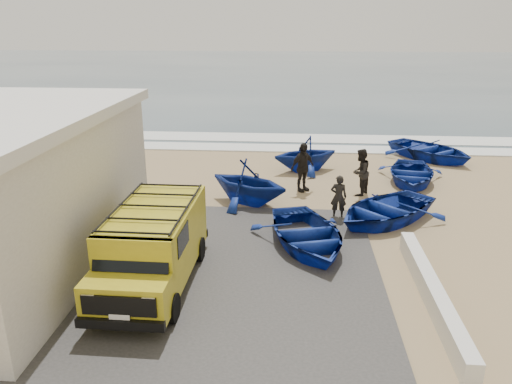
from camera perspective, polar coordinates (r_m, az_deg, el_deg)
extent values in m
plane|color=tan|center=(15.32, -1.98, -5.92)|extent=(160.00, 160.00, 0.00)
cube|color=#413E3C|center=(13.91, -11.22, -8.92)|extent=(12.00, 10.00, 0.05)
cube|color=#385166|center=(70.11, 3.20, 13.73)|extent=(180.00, 88.00, 0.01)
cube|color=white|center=(26.64, 0.87, 5.07)|extent=(180.00, 1.60, 0.06)
cube|color=white|center=(29.07, 1.18, 6.23)|extent=(180.00, 2.20, 0.04)
cube|color=black|center=(14.77, -16.15, 3.12)|extent=(0.08, 0.70, 0.90)
cube|color=silver|center=(12.90, 19.49, -10.82)|extent=(0.35, 6.00, 0.55)
cube|color=gold|center=(13.16, -11.32, -5.13)|extent=(1.93, 3.87, 1.63)
cube|color=gold|center=(11.33, -14.55, -11.68)|extent=(1.88, 0.91, 0.89)
cube|color=black|center=(11.35, -14.11, -7.08)|extent=(1.73, 0.36, 0.71)
cube|color=black|center=(10.91, -15.40, -12.44)|extent=(1.59, 0.10, 0.44)
cube|color=black|center=(11.11, -15.26, -14.39)|extent=(1.91, 0.16, 0.22)
cube|color=black|center=(12.78, -11.64, -1.57)|extent=(1.83, 3.57, 0.06)
cylinder|color=black|center=(12.17, -17.74, -12.14)|extent=(0.23, 0.69, 0.69)
cylinder|color=black|center=(14.68, -13.25, -6.12)|extent=(0.23, 0.69, 0.69)
cylinder|color=black|center=(11.64, -9.53, -12.97)|extent=(0.23, 0.69, 0.69)
cylinder|color=black|center=(14.24, -6.49, -6.53)|extent=(0.23, 0.69, 0.69)
imported|color=navy|center=(14.99, 5.81, -4.81)|extent=(3.96, 4.76, 0.85)
imported|color=navy|center=(17.35, 14.48, -1.93)|extent=(5.10, 5.05, 0.87)
imported|color=navy|center=(18.32, -0.87, 1.17)|extent=(4.13, 3.96, 1.68)
imported|color=navy|center=(21.82, 17.29, 2.02)|extent=(3.40, 4.27, 0.79)
imported|color=navy|center=(22.56, 5.66, 4.40)|extent=(3.85, 3.66, 1.59)
imported|color=navy|center=(25.88, 19.30, 4.55)|extent=(5.24, 5.43, 0.92)
imported|color=black|center=(17.25, 9.42, -0.52)|extent=(0.59, 0.43, 1.52)
imported|color=black|center=(19.65, 11.83, 2.23)|extent=(1.04, 1.12, 1.83)
imported|color=black|center=(19.74, 5.34, 2.82)|extent=(1.17, 1.12, 1.95)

